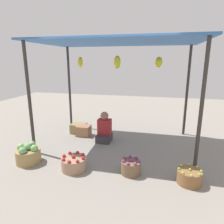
# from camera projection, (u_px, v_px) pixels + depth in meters

# --- Properties ---
(ground_plane) EXTENTS (14.00, 14.00, 0.00)m
(ground_plane) POSITION_uv_depth(u_px,v_px,m) (117.00, 142.00, 5.17)
(ground_plane) COLOR gray
(market_stall_structure) EXTENTS (3.75, 2.31, 2.48)m
(market_stall_structure) POSITION_uv_depth(u_px,v_px,m) (118.00, 49.00, 4.60)
(market_stall_structure) COLOR #38332D
(market_stall_structure) RESTS_ON ground
(vendor_person) EXTENTS (0.36, 0.44, 0.78)m
(vendor_person) POSITION_uv_depth(u_px,v_px,m) (104.00, 130.00, 5.19)
(vendor_person) COLOR #363038
(vendor_person) RESTS_ON ground
(basket_cabbages) EXTENTS (0.49, 0.49, 0.42)m
(basket_cabbages) POSITION_uv_depth(u_px,v_px,m) (28.00, 154.00, 4.10)
(basket_cabbages) COLOR #9A814D
(basket_cabbages) RESTS_ON ground
(basket_red_apples) EXTENTS (0.47, 0.47, 0.30)m
(basket_red_apples) POSITION_uv_depth(u_px,v_px,m) (74.00, 163.00, 3.85)
(basket_red_apples) COLOR #A07A60
(basket_red_apples) RESTS_ON ground
(basket_purple_onions) EXTENTS (0.37, 0.37, 0.31)m
(basket_purple_onions) POSITION_uv_depth(u_px,v_px,m) (131.00, 167.00, 3.71)
(basket_purple_onions) COLOR brown
(basket_purple_onions) RESTS_ON ground
(basket_limes) EXTENTS (0.41, 0.41, 0.28)m
(basket_limes) POSITION_uv_depth(u_px,v_px,m) (189.00, 177.00, 3.41)
(basket_limes) COLOR brown
(basket_limes) RESTS_ON ground
(wooden_crate_near_vendor) EXTENTS (0.37, 0.32, 0.28)m
(wooden_crate_near_vendor) POSITION_uv_depth(u_px,v_px,m) (84.00, 131.00, 5.60)
(wooden_crate_near_vendor) COLOR #97684B
(wooden_crate_near_vendor) RESTS_ON ground
(wooden_crate_stacked_rear) EXTENTS (0.42, 0.36, 0.27)m
(wooden_crate_stacked_rear) POSITION_uv_depth(u_px,v_px,m) (79.00, 128.00, 5.82)
(wooden_crate_stacked_rear) COLOR olive
(wooden_crate_stacked_rear) RESTS_ON ground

